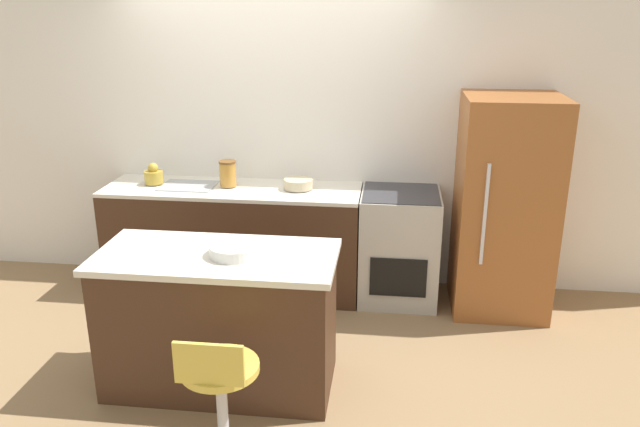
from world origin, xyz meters
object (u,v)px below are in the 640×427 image
stool_chair (220,395)px  mixing_bowl (298,184)px  refrigerator (504,206)px  oven_range (399,246)px  kettle (154,175)px

stool_chair → mixing_bowl: (0.10, 2.10, 0.55)m
mixing_bowl → refrigerator: bearing=-2.5°
stool_chair → mixing_bowl: bearing=87.4°
oven_range → kettle: 2.11m
oven_range → refrigerator: size_ratio=0.54×
refrigerator → stool_chair: bearing=-130.3°
kettle → mixing_bowl: 1.21m
stool_chair → kettle: size_ratio=4.55×
kettle → stool_chair: bearing=-62.0°
oven_range → mixing_bowl: bearing=178.3°
oven_range → kettle: (-2.04, 0.02, 0.52)m
oven_range → mixing_bowl: 0.97m
stool_chair → mixing_bowl: mixing_bowl is taller
refrigerator → mixing_bowl: refrigerator is taller
refrigerator → stool_chair: 2.70m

